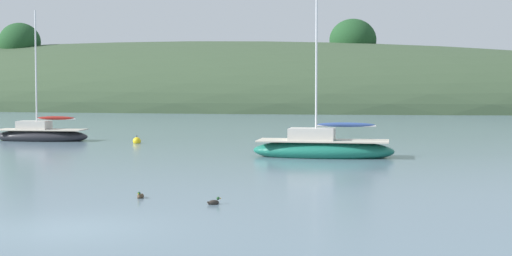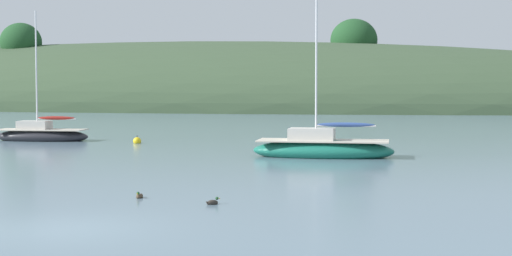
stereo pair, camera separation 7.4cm
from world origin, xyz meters
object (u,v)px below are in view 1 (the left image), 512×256
at_px(sailboat_navy_dinghy, 322,148).
at_px(duck_lone_left, 140,196).
at_px(duck_lead, 214,202).
at_px(sailboat_white_near, 41,135).
at_px(mooring_buoy_outer, 137,141).

relative_size(sailboat_navy_dinghy, duck_lone_left, 20.59).
bearing_deg(duck_lead, sailboat_white_near, 127.25).
bearing_deg(duck_lone_left, mooring_buoy_outer, 111.15).
distance_m(sailboat_white_near, duck_lone_left, 24.61).
relative_size(duck_lone_left, duck_lead, 1.16).
distance_m(mooring_buoy_outer, duck_lone_left, 21.15).
bearing_deg(mooring_buoy_outer, duck_lone_left, -68.85).
xyz_separation_m(sailboat_white_near, duck_lead, (16.09, -21.16, -0.30)).
height_order(sailboat_white_near, sailboat_navy_dinghy, sailboat_navy_dinghy).
bearing_deg(sailboat_navy_dinghy, sailboat_white_near, 158.95).
relative_size(sailboat_white_near, duck_lone_left, 17.83).
bearing_deg(sailboat_navy_dinghy, duck_lead, -93.78).
height_order(sailboat_navy_dinghy, duck_lead, sailboat_navy_dinghy).
relative_size(sailboat_white_near, duck_lead, 20.61).
xyz_separation_m(sailboat_white_near, duck_lone_left, (13.70, -20.44, -0.30)).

